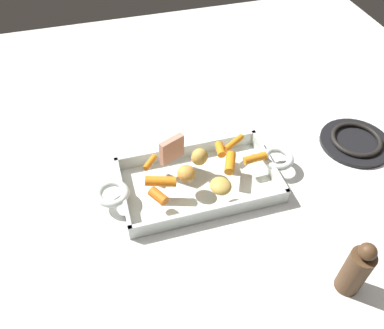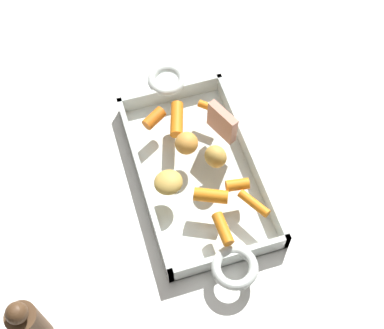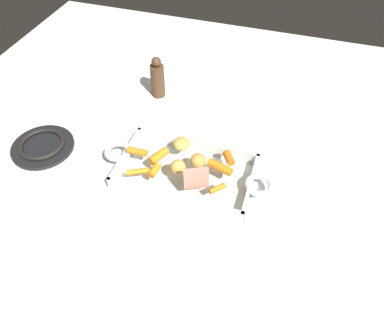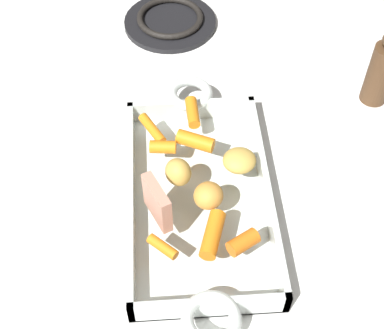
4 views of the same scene
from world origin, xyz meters
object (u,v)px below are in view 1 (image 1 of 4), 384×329
Objects in this scene: pepper_mill at (356,270)px; baby_carrot_center_left at (158,196)px; baby_carrot_short at (255,158)px; baby_carrot_northeast at (234,143)px; baby_carrot_northwest at (161,181)px; roasting_dish at (198,181)px; baby_carrot_long at (230,163)px; baby_carrot_southwest at (150,162)px; potato_corner at (200,157)px; roast_slice_thin at (172,149)px; baby_carrot_center_right at (220,149)px; potato_halved at (186,174)px; stove_burner_rear at (356,141)px; potato_whole at (221,186)px.

baby_carrot_center_left is at bearing -41.30° from pepper_mill.
pepper_mill is (-0.07, 0.33, 0.01)m from baby_carrot_short.
baby_carrot_center_left is at bearing 28.19° from baby_carrot_northeast.
baby_carrot_short is 0.91× the size of baby_carrot_northeast.
roasting_dish is at bearing -173.05° from baby_carrot_northwest.
baby_carrot_center_left is at bearing 15.30° from baby_carrot_long.
roasting_dish is 0.40m from pepper_mill.
potato_corner is (-0.12, 0.03, 0.01)m from baby_carrot_southwest.
baby_carrot_center_right is (-0.12, 0.01, -0.02)m from roast_slice_thin.
baby_carrot_short is 0.38× the size of pepper_mill.
baby_carrot_center_right is 0.69× the size of baby_carrot_long.
potato_halved is 1.02× the size of potato_corner.
baby_carrot_long is 0.07m from potato_corner.
baby_carrot_center_right is at bearing 20.72° from baby_carrot_northeast.
baby_carrot_southwest is (0.25, -0.06, -0.00)m from baby_carrot_short.
baby_carrot_northwest is at bearing 20.81° from baby_carrot_center_right.
baby_carrot_northwest reaches higher than stove_burner_rear.
potato_whole is 0.08m from potato_halved.
baby_carrot_northwest is 0.07m from baby_carrot_southwest.
baby_carrot_long is at bearing -164.70° from baby_carrot_center_left.
baby_carrot_northwest is 0.17m from baby_carrot_long.
potato_whole reaches higher than baby_carrot_southwest.
baby_carrot_southwest is at bearing -43.36° from potato_halved.
baby_carrot_southwest is at bearing -17.62° from baby_carrot_long.
potato_whole is (-0.14, 0.01, 0.00)m from baby_carrot_center_left.
potato_whole reaches higher than stove_burner_rear.
pepper_mill reaches higher than baby_carrot_southwest.
baby_carrot_short is at bearing -176.60° from potato_halved.
baby_carrot_long is 0.08m from potato_whole.
roasting_dish is 3.30× the size of pepper_mill.
baby_carrot_short reaches higher than roasting_dish.
baby_carrot_long reaches higher than baby_carrot_center_right.
stove_burner_rear is (-0.45, -0.02, -0.01)m from roasting_dish.
potato_halved is at bearing 28.11° from baby_carrot_northeast.
baby_carrot_southwest is (0.22, 0.01, -0.00)m from baby_carrot_northeast.
baby_carrot_long is 0.38m from stove_burner_rear.
baby_carrot_southwest is at bearing -3.44° from stove_burner_rear.
roast_slice_thin reaches higher than roasting_dish.
stove_burner_rear is (-0.31, -0.02, -0.05)m from baby_carrot_short.
baby_carrot_northwest is 0.14m from potato_whole.
baby_carrot_northwest is 1.37× the size of potato_whole.
pepper_mill is (-0.30, 0.32, 0.01)m from baby_carrot_northwest.
baby_carrot_northwest is at bearing 6.95° from roasting_dish.
baby_carrot_northwest is 0.47× the size of pepper_mill.
roasting_dish is at bearing 30.71° from baby_carrot_northeast.
potato_halved is 0.49m from stove_burner_rear.
baby_carrot_northwest is at bearing -22.43° from potato_whole.
baby_carrot_northeast is 0.11m from potato_corner.
baby_carrot_long is 1.28× the size of baby_carrot_southwest.
roasting_dish is 0.10m from baby_carrot_northwest.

